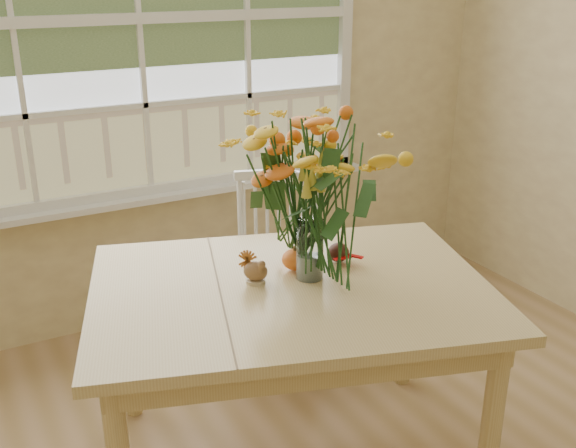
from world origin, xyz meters
TOP-DOWN VIEW (x-y plane):
  - wall_back at (0.00, 2.25)m, footprint 4.00×0.02m
  - window at (0.00, 2.21)m, footprint 2.42×0.12m
  - dining_table at (0.09, 0.90)m, footprint 1.60×1.34m
  - windsor_chair at (0.39, 1.59)m, footprint 0.56×0.55m
  - flower_vase at (0.17, 0.92)m, footprint 0.45×0.45m
  - pumpkin at (0.16, 1.00)m, footprint 0.10×0.10m
  - turkey_figurine at (-0.01, 0.97)m, footprint 0.11×0.10m
  - dark_gourd at (0.33, 0.99)m, footprint 0.13×0.12m

SIDE VIEW (x-z plane):
  - windsor_chair at x=0.39m, z-range 0.06..0.93m
  - dining_table at x=0.09m, z-range 0.28..1.01m
  - dark_gourd at x=0.33m, z-range 0.74..0.81m
  - pumpkin at x=0.16m, z-range 0.74..0.81m
  - turkey_figurine at x=-0.01m, z-range 0.73..0.83m
  - flower_vase at x=0.17m, z-range 0.79..1.33m
  - wall_back at x=0.00m, z-range 0.00..2.70m
  - window at x=0.00m, z-range 0.66..2.40m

